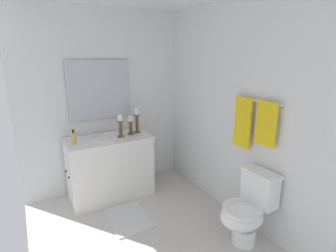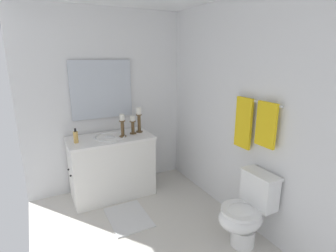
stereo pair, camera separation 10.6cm
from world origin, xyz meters
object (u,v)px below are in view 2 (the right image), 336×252
at_px(candle_holder_mid, 122,125).
at_px(towel_near_vanity, 244,123).
at_px(toilet, 246,212).
at_px(soap_bottle, 76,137).
at_px(sink_basin, 110,140).
at_px(mirror, 102,90).
at_px(candle_holder_short, 133,125).
at_px(bath_mat, 128,217).
at_px(candle_holder_tall, 139,119).
at_px(towel_bar, 258,102).
at_px(vanity_cabinet, 112,166).
at_px(towel_center, 266,125).

height_order(candle_holder_mid, towel_near_vanity, towel_near_vanity).
bearing_deg(toilet, candle_holder_mid, -154.02).
bearing_deg(soap_bottle, candle_holder_mid, 87.61).
bearing_deg(sink_basin, mirror, -179.80).
relative_size(candle_holder_short, towel_near_vanity, 0.45).
bearing_deg(candle_holder_short, bath_mat, -26.80).
xyz_separation_m(candle_holder_tall, towel_bar, (1.42, 0.69, 0.41)).
height_order(mirror, candle_holder_tall, mirror).
bearing_deg(candle_holder_mid, soap_bottle, -92.39).
relative_size(candle_holder_short, bath_mat, 0.41).
xyz_separation_m(vanity_cabinet, towel_center, (1.53, 1.10, 0.80)).
relative_size(mirror, candle_holder_tall, 2.36).
bearing_deg(toilet, soap_bottle, -139.45).
distance_m(vanity_cabinet, candle_holder_short, 0.62).
distance_m(toilet, bath_mat, 1.36).
bearing_deg(vanity_cabinet, candle_holder_short, 91.63).
relative_size(candle_holder_tall, towel_center, 0.79).
bearing_deg(mirror, bath_mat, 0.00).
relative_size(sink_basin, candle_holder_mid, 1.35).
distance_m(sink_basin, candle_holder_short, 0.36).
relative_size(soap_bottle, towel_near_vanity, 0.34).
bearing_deg(bath_mat, toilet, 43.32).
distance_m(mirror, towel_bar, 2.01).
distance_m(candle_holder_short, toilet, 1.78).
bearing_deg(towel_center, mirror, -148.72).
xyz_separation_m(towel_near_vanity, bath_mat, (-0.61, -1.10, -1.16)).
xyz_separation_m(candle_holder_tall, candle_holder_mid, (0.10, -0.27, -0.03)).
bearing_deg(towel_center, toilet, -77.93).
relative_size(sink_basin, candle_holder_tall, 1.17).
relative_size(vanity_cabinet, soap_bottle, 6.04).
height_order(mirror, soap_bottle, mirror).
relative_size(vanity_cabinet, candle_holder_tall, 3.16).
height_order(candle_holder_short, towel_bar, towel_bar).
bearing_deg(towel_bar, candle_holder_short, -150.16).
relative_size(candle_holder_mid, bath_mat, 0.50).
distance_m(candle_holder_tall, candle_holder_mid, 0.29).
bearing_deg(towel_near_vanity, sink_basin, -138.30).
distance_m(candle_holder_mid, bath_mat, 1.14).
height_order(towel_center, bath_mat, towel_center).
height_order(mirror, towel_bar, mirror).
xyz_separation_m(sink_basin, mirror, (-0.28, -0.00, 0.62)).
relative_size(sink_basin, towel_bar, 0.68).
bearing_deg(bath_mat, mirror, -180.00).
distance_m(vanity_cabinet, toilet, 1.81).
relative_size(towel_center, bath_mat, 0.72).
bearing_deg(candle_holder_mid, candle_holder_short, 111.45).
height_order(sink_basin, towel_near_vanity, towel_near_vanity).
relative_size(vanity_cabinet, toilet, 1.45).
bearing_deg(candle_holder_tall, towel_near_vanity, 27.96).
xyz_separation_m(candle_holder_tall, toilet, (1.62, 0.47, -0.64)).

